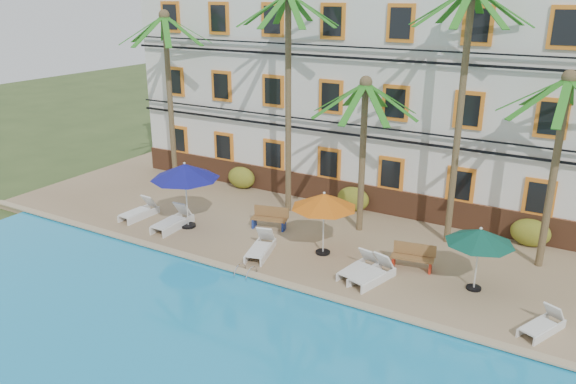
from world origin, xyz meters
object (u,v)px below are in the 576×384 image
Objects in this scene: palm_a at (169,78)px; lounger_e at (373,274)px; umbrella_red at (324,201)px; lounger_a at (140,211)px; palm_c at (364,132)px; palm_d at (463,86)px; lounger_b at (173,221)px; lounger_d at (359,268)px; lounger_f at (543,325)px; bench_right at (413,256)px; palm_e at (559,143)px; umbrella_blue at (185,172)px; pool_ladder at (246,275)px; palm_b at (288,76)px; umbrella_green at (480,237)px; bench_left at (269,217)px; lounger_c at (261,247)px.

palm_a is 14.13m from lounger_e.
umbrella_red reaches higher than lounger_a.
lounger_e is at bearing -60.78° from palm_c.
lounger_b is at bearing -156.71° from palm_d.
lounger_d reaches higher than lounger_f.
bench_right reaches higher than lounger_f.
palm_e is 3.71× the size of lounger_a.
umbrella_red is 1.44× the size of lounger_f.
umbrella_blue is 5.66m from pool_ladder.
palm_c is at bearing -169.31° from palm_d.
palm_b is at bearing 157.56° from lounger_f.
lounger_b is at bearing -171.34° from bench_right.
umbrella_green is (8.98, -3.08, -4.12)m from palm_b.
lounger_a is 1.09× the size of lounger_f.
umbrella_green is at bearing 3.75° from lounger_a.
umbrella_blue is at bearing 40.88° from lounger_b.
palm_e reaches higher than bench_left.
palm_b reaches higher than lounger_e.
umbrella_green is at bearing -10.99° from palm_a.
lounger_c is 1.10× the size of lounger_d.
palm_d is 4.89× the size of lounger_e.
umbrella_red is at bearing 5.40° from umbrella_blue.
lounger_d is at bearing -21.67° from bench_left.
palm_d is 4.72× the size of lounger_b.
umbrella_green is 1.10× the size of lounger_c.
umbrella_red reaches higher than lounger_f.
lounger_a reaches higher than lounger_d.
pool_ladder is at bearing -145.71° from palm_e.
palm_c is 6.06m from lounger_c.
palm_e is at bearing -6.65° from palm_d.
lounger_e is 1.16× the size of lounger_f.
palm_e is at bearing -0.65° from palm_b.
umbrella_green is 1.43× the size of bench_left.
palm_e is 9.43× the size of pool_ladder.
lounger_a is 0.94× the size of lounger_e.
umbrella_red is 1.31× the size of lounger_a.
palm_b is 9.25m from lounger_e.
lounger_b reaches higher than lounger_f.
palm_a is 16.26m from umbrella_green.
palm_d is at bearing 19.10° from lounger_a.
umbrella_red is 1.59× the size of bench_right.
umbrella_blue reaches higher than bench_left.
lounger_a is 1.02× the size of lounger_d.
lounger_e is (-4.76, -4.16, -4.27)m from palm_e.
palm_d is 14.36m from lounger_a.
palm_b is at bearing 179.35° from palm_e.
palm_d reaches higher than lounger_f.
bench_right is (-4.58, 2.00, 0.22)m from lounger_f.
lounger_e is at bearing -18.78° from palm_a.
bench_left is (-10.27, -2.01, -4.09)m from palm_e.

